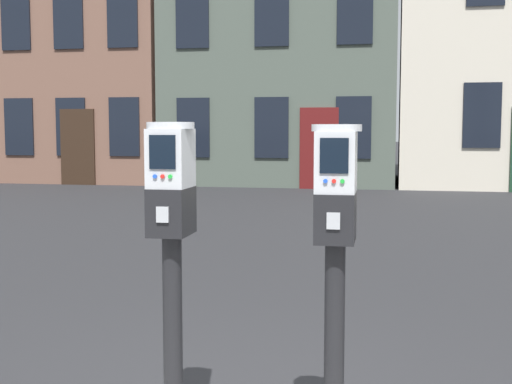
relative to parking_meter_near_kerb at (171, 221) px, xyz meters
name	(u,v)px	position (x,y,z in m)	size (l,w,h in m)	color
parking_meter_near_kerb	(171,221)	(0.00, 0.00, 0.00)	(0.22, 0.25, 1.45)	black
parking_meter_twin_adjacent	(335,228)	(0.75, 0.00, -0.01)	(0.22, 0.25, 1.44)	black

